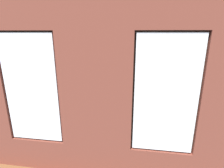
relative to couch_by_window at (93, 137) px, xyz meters
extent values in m
cube|color=brown|center=(-0.26, -2.16, -0.38)|extent=(6.62, 6.39, 0.10)
cube|color=brown|center=(-0.26, 0.65, 1.39)|extent=(1.25, 0.16, 3.44)
cube|color=brown|center=(-1.41, 0.65, -0.01)|extent=(1.05, 0.16, 0.64)
cube|color=brown|center=(-1.41, 0.65, 2.72)|extent=(1.05, 0.16, 0.78)
cube|color=white|center=(-1.41, 0.69, 1.32)|extent=(0.99, 0.03, 1.96)
cube|color=#38281E|center=(-1.41, 0.63, 1.32)|extent=(1.05, 0.04, 2.02)
cube|color=brown|center=(0.89, 0.65, -0.01)|extent=(1.05, 0.16, 0.64)
cube|color=brown|center=(0.89, 0.65, 2.72)|extent=(1.05, 0.16, 0.78)
cube|color=white|center=(0.89, 0.69, 1.32)|extent=(0.99, 0.03, 1.96)
cube|color=#38281E|center=(0.89, 0.63, 1.32)|extent=(1.05, 0.04, 2.02)
cube|color=#A87547|center=(-0.26, 0.55, 0.28)|extent=(3.55, 0.24, 0.06)
cube|color=black|center=(-0.26, 0.56, 1.78)|extent=(0.48, 0.03, 0.62)
cube|color=teal|center=(-0.26, 0.55, 1.78)|extent=(0.42, 0.01, 0.56)
cube|color=white|center=(2.70, -1.96, 1.39)|extent=(0.10, 5.39, 3.44)
cube|color=black|center=(0.00, -0.05, -0.12)|extent=(2.01, 0.85, 0.42)
cube|color=black|center=(0.00, 0.28, 0.28)|extent=(2.01, 0.24, 0.38)
cube|color=black|center=(-0.90, -0.05, 0.19)|extent=(0.22, 0.85, 0.24)
cube|color=black|center=(0.90, -0.05, 0.19)|extent=(0.22, 0.85, 0.24)
cube|color=black|center=(-0.39, -0.09, 0.15)|extent=(0.72, 0.65, 0.12)
cube|color=black|center=(0.39, -0.09, 0.15)|extent=(0.72, 0.65, 0.12)
cube|color=black|center=(-2.52, -1.43, -0.12)|extent=(0.94, 2.03, 0.42)
cube|color=black|center=(-2.84, -1.45, 0.28)|extent=(0.33, 2.00, 0.38)
cube|color=black|center=(-2.48, -2.32, 0.19)|extent=(0.86, 0.26, 0.24)
cube|color=black|center=(-2.56, -0.55, 0.19)|extent=(0.86, 0.26, 0.24)
cube|color=black|center=(-2.46, -1.82, 0.15)|extent=(0.68, 0.74, 0.12)
cube|color=black|center=(-2.50, -1.04, 0.15)|extent=(0.68, 0.74, 0.12)
cube|color=olive|center=(-0.04, -2.43, 0.10)|extent=(1.39, 0.85, 0.04)
cube|color=olive|center=(-0.68, -2.80, -0.12)|extent=(0.07, 0.07, 0.41)
cube|color=olive|center=(0.60, -2.80, -0.12)|extent=(0.07, 0.07, 0.41)
cube|color=olive|center=(-0.68, -2.06, -0.12)|extent=(0.07, 0.07, 0.41)
cube|color=olive|center=(0.60, -2.06, -0.12)|extent=(0.07, 0.07, 0.41)
cylinder|color=#B23D38|center=(-0.14, -2.30, 0.18)|extent=(0.09, 0.09, 0.10)
cylinder|color=#B7333D|center=(0.14, -2.54, 0.19)|extent=(0.08, 0.08, 0.12)
cylinder|color=brown|center=(-0.42, -2.58, 0.17)|extent=(0.13, 0.13, 0.09)
sphere|color=#286B2D|center=(-0.42, -2.58, 0.29)|extent=(0.16, 0.16, 0.16)
cube|color=black|center=(-0.04, -2.43, 0.14)|extent=(0.06, 0.17, 0.02)
cube|color=#B2B2B7|center=(0.38, -2.30, 0.14)|extent=(0.16, 0.15, 0.02)
cube|color=black|center=(2.40, -1.67, -0.06)|extent=(0.95, 0.42, 0.54)
cube|color=black|center=(2.40, -1.67, 0.23)|extent=(0.41, 0.20, 0.05)
cube|color=black|center=(2.40, -1.67, 0.29)|extent=(0.06, 0.04, 0.06)
cube|color=black|center=(2.40, -1.67, 0.60)|extent=(0.94, 0.04, 0.57)
cube|color=black|center=(2.40, -1.69, 0.60)|extent=(0.89, 0.01, 0.52)
cylinder|color=olive|center=(0.33, -4.10, -0.19)|extent=(0.46, 0.46, 0.28)
ellipsoid|color=silver|center=(0.33, -4.10, 0.13)|extent=(1.02, 1.02, 0.41)
ellipsoid|color=navy|center=(0.41, -4.10, 0.23)|extent=(0.44, 0.44, 0.18)
cylinder|color=gray|center=(1.20, 0.10, -0.15)|extent=(0.33, 0.33, 0.36)
cylinder|color=brown|center=(1.20, 0.10, 0.11)|extent=(0.05, 0.05, 0.16)
ellipsoid|color=#1E5B28|center=(1.20, 0.10, 0.44)|extent=(0.75, 0.75, 0.51)
cylinder|color=#47423D|center=(1.85, -0.74, -0.19)|extent=(0.26, 0.26, 0.28)
cylinder|color=brown|center=(1.85, -0.74, 0.02)|extent=(0.04, 0.04, 0.14)
ellipsoid|color=#337F38|center=(1.85, -0.74, 0.30)|extent=(0.57, 0.57, 0.42)
cylinder|color=brown|center=(-1.46, -0.05, -0.16)|extent=(0.30, 0.30, 0.33)
cylinder|color=brown|center=(-1.46, -0.05, 0.28)|extent=(0.05, 0.05, 0.55)
cone|color=#1E5B28|center=(-1.26, -0.08, 0.80)|extent=(0.56, 0.25, 0.62)
cone|color=#1E5B28|center=(-1.31, 0.16, 0.75)|extent=(0.51, 0.61, 0.54)
cone|color=#1E5B28|center=(-1.58, 0.17, 0.75)|extent=(0.45, 0.63, 0.55)
cone|color=#1E5B28|center=(-1.70, -0.06, 0.76)|extent=(0.61, 0.20, 0.55)
cone|color=#1E5B28|center=(-1.56, -0.24, 0.79)|extent=(0.42, 0.58, 0.60)
cone|color=#1E5B28|center=(-1.33, -0.25, 0.76)|extent=(0.47, 0.61, 0.56)
cylinder|color=beige|center=(-2.72, 0.10, -0.18)|extent=(0.30, 0.30, 0.29)
cylinder|color=brown|center=(-2.72, 0.10, 0.02)|extent=(0.05, 0.05, 0.11)
cylinder|color=beige|center=(2.10, -4.31, -0.20)|extent=(0.25, 0.25, 0.26)
cylinder|color=brown|center=(2.10, -4.31, 0.06)|extent=(0.05, 0.05, 0.26)
cone|color=#337F38|center=(2.32, -4.34, 0.40)|extent=(0.54, 0.19, 0.50)
cone|color=#337F38|center=(2.23, -4.16, 0.43)|extent=(0.40, 0.42, 0.54)
cone|color=#337F38|center=(2.06, -4.09, 0.41)|extent=(0.20, 0.52, 0.51)
cone|color=#337F38|center=(1.95, -4.21, 0.44)|extent=(0.44, 0.34, 0.56)
cone|color=#337F38|center=(1.95, -4.38, 0.45)|extent=(0.44, 0.29, 0.57)
cone|color=#337F38|center=(2.09, -4.51, 0.42)|extent=(0.14, 0.50, 0.53)
cone|color=#337F38|center=(2.23, -4.50, 0.39)|extent=(0.39, 0.51, 0.48)
camera|label=1|loc=(-0.94, 3.37, 2.30)|focal=28.00mm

